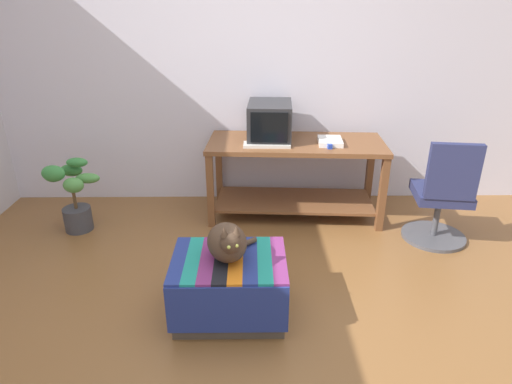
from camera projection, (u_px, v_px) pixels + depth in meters
ground_plane at (249, 330)px, 2.66m from camera, size 14.00×14.00×0.00m
back_wall at (249, 66)px, 4.02m from camera, size 8.00×0.10×2.60m
desk at (295, 165)px, 3.94m from camera, size 1.59×0.75×0.71m
tv_monitor at (270, 122)px, 3.86m from camera, size 0.41×0.53×0.33m
keyboard at (267, 145)px, 3.72m from camera, size 0.40×0.16×0.02m
book at (330, 141)px, 3.78m from camera, size 0.22×0.28×0.04m
ottoman_with_blanket at (229, 286)px, 2.73m from camera, size 0.70×0.55×0.40m
cat at (228, 242)px, 2.60m from camera, size 0.34×0.38×0.28m
potted_plant at (73, 197)px, 3.71m from camera, size 0.46×0.36×0.64m
office_chair at (442, 199)px, 3.50m from camera, size 0.52×0.52×0.89m
stapler at (329, 145)px, 3.68m from camera, size 0.05×0.11×0.04m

